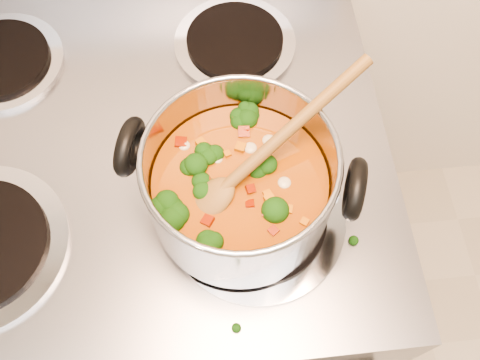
{
  "coord_description": "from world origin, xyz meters",
  "views": [
    {
      "loc": [
        0.17,
        0.73,
        1.6
      ],
      "look_at": [
        0.2,
        1.02,
        1.01
      ],
      "focal_mm": 40.0,
      "sensor_mm": 36.0,
      "label": 1
    }
  ],
  "objects": [
    {
      "name": "cooktop_crumbs",
      "position": [
        0.2,
        0.86,
        0.92
      ],
      "size": [
        0.13,
        0.06,
        0.01
      ],
      "color": "black",
      "rests_on": "electric_range"
    },
    {
      "name": "electric_range",
      "position": [
        0.03,
        1.16,
        0.47
      ],
      "size": [
        0.79,
        0.71,
        1.08
      ],
      "color": "gray",
      "rests_on": "ground"
    },
    {
      "name": "wooden_spoon",
      "position": [
        0.21,
        1.03,
        1.03
      ],
      "size": [
        0.25,
        0.17,
        0.12
      ],
      "rotation": [
        0.0,
        0.0,
        0.54
      ],
      "color": "brown",
      "rests_on": "stockpot"
    },
    {
      "name": "stockpot",
      "position": [
        0.2,
        1.02,
        1.0
      ],
      "size": [
        0.3,
        0.24,
        0.15
      ],
      "rotation": [
        0.0,
        0.0,
        -0.31
      ],
      "color": "#9F9FA7",
      "rests_on": "electric_range"
    }
  ]
}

